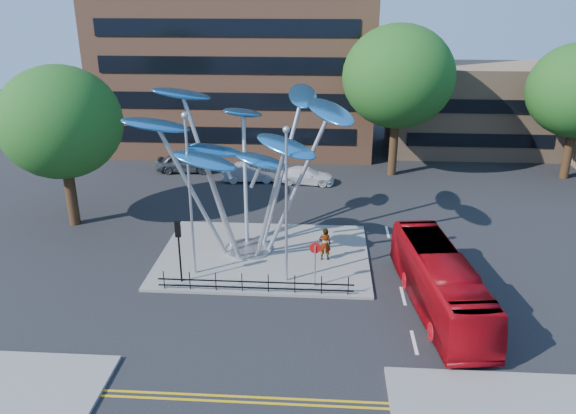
# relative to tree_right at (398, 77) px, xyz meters

# --- Properties ---
(ground) EXTENTS (120.00, 120.00, 0.00)m
(ground) POSITION_rel_tree_right_xyz_m (-8.00, -22.00, -8.04)
(ground) COLOR black
(ground) RESTS_ON ground
(traffic_island) EXTENTS (12.00, 9.00, 0.15)m
(traffic_island) POSITION_rel_tree_right_xyz_m (-9.00, -16.00, -7.96)
(traffic_island) COLOR slate
(traffic_island) RESTS_ON ground
(double_yellow_near) EXTENTS (40.00, 0.12, 0.01)m
(double_yellow_near) POSITION_rel_tree_right_xyz_m (-8.00, -28.00, -8.03)
(double_yellow_near) COLOR gold
(double_yellow_near) RESTS_ON ground
(double_yellow_far) EXTENTS (40.00, 0.12, 0.01)m
(double_yellow_far) POSITION_rel_tree_right_xyz_m (-8.00, -28.30, -8.03)
(double_yellow_far) COLOR gold
(double_yellow_far) RESTS_ON ground
(low_building_near) EXTENTS (15.00, 8.00, 8.00)m
(low_building_near) POSITION_rel_tree_right_xyz_m (8.00, 8.00, -4.04)
(low_building_near) COLOR #9D7B5C
(low_building_near) RESTS_ON ground
(tree_right) EXTENTS (8.80, 8.80, 12.11)m
(tree_right) POSITION_rel_tree_right_xyz_m (0.00, 0.00, 0.00)
(tree_right) COLOR black
(tree_right) RESTS_ON ground
(tree_left) EXTENTS (7.60, 7.60, 10.32)m
(tree_left) POSITION_rel_tree_right_xyz_m (-22.00, -12.00, -1.24)
(tree_left) COLOR black
(tree_left) RESTS_ON ground
(leaf_sculpture) EXTENTS (12.72, 9.54, 9.51)m
(leaf_sculpture) POSITION_rel_tree_right_xyz_m (-10.07, -15.32, -1.16)
(leaf_sculpture) COLOR #9EA0A5
(leaf_sculpture) RESTS_ON traffic_island
(street_lamp_left) EXTENTS (0.36, 0.36, 8.80)m
(street_lamp_left) POSITION_rel_tree_right_xyz_m (-12.50, -18.50, -2.68)
(street_lamp_left) COLOR #9EA0A5
(street_lamp_left) RESTS_ON traffic_island
(street_lamp_right) EXTENTS (0.36, 0.36, 8.30)m
(street_lamp_right) POSITION_rel_tree_right_xyz_m (-7.50, -19.00, -2.94)
(street_lamp_right) COLOR #9EA0A5
(street_lamp_right) RESTS_ON traffic_island
(traffic_light_island) EXTENTS (0.28, 0.18, 3.42)m
(traffic_light_island) POSITION_rel_tree_right_xyz_m (-13.00, -19.50, -5.42)
(traffic_light_island) COLOR black
(traffic_light_island) RESTS_ON traffic_island
(no_entry_sign_island) EXTENTS (0.60, 0.10, 2.45)m
(no_entry_sign_island) POSITION_rel_tree_right_xyz_m (-6.00, -19.48, -6.22)
(no_entry_sign_island) COLOR #9EA0A5
(no_entry_sign_island) RESTS_ON traffic_island
(pedestrian_railing_front) EXTENTS (10.00, 0.06, 1.00)m
(pedestrian_railing_front) POSITION_rel_tree_right_xyz_m (-9.00, -20.30, -7.48)
(pedestrian_railing_front) COLOR black
(pedestrian_railing_front) RESTS_ON traffic_island
(red_bus) EXTENTS (3.61, 10.38, 2.83)m
(red_bus) POSITION_rel_tree_right_xyz_m (0.02, -20.99, -6.62)
(red_bus) COLOR #9D0710
(red_bus) RESTS_ON ground
(pedestrian) EXTENTS (0.73, 0.50, 1.93)m
(pedestrian) POSITION_rel_tree_right_xyz_m (-5.51, -16.46, -6.92)
(pedestrian) COLOR gray
(pedestrian) RESTS_ON traffic_island
(parked_car_left) EXTENTS (4.88, 2.17, 1.63)m
(parked_car_left) POSITION_rel_tree_right_xyz_m (-17.34, -0.45, -7.22)
(parked_car_left) COLOR #3E4145
(parked_car_left) RESTS_ON ground
(parked_car_mid) EXTENTS (4.61, 2.02, 1.47)m
(parked_car_mid) POSITION_rel_tree_right_xyz_m (-11.53, -2.59, -7.30)
(parked_car_mid) COLOR #A6A8AE
(parked_car_mid) RESTS_ON ground
(parked_car_right) EXTENTS (4.61, 2.28, 1.29)m
(parked_car_right) POSITION_rel_tree_right_xyz_m (-7.03, -2.79, -7.39)
(parked_car_right) COLOR silver
(parked_car_right) RESTS_ON ground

